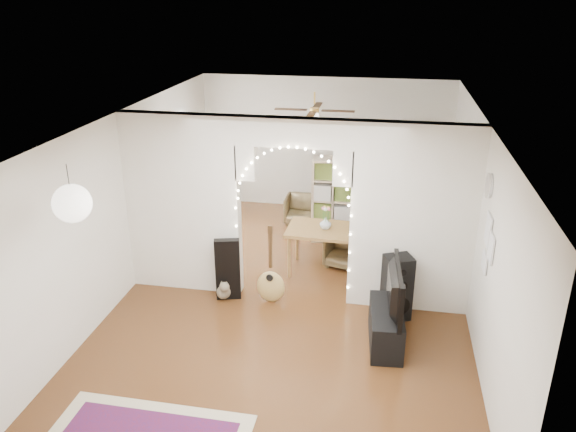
% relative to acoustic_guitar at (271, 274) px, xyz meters
% --- Properties ---
extents(floor, '(7.50, 7.50, 0.00)m').
position_rel_acoustic_guitar_xyz_m(floor, '(0.30, 0.25, -0.45)').
color(floor, black).
rests_on(floor, ground).
extents(ceiling, '(5.00, 7.50, 0.02)m').
position_rel_acoustic_guitar_xyz_m(ceiling, '(0.30, 0.25, 2.25)').
color(ceiling, white).
rests_on(ceiling, wall_back).
extents(wall_back, '(5.00, 0.02, 2.70)m').
position_rel_acoustic_guitar_xyz_m(wall_back, '(0.30, 4.00, 0.90)').
color(wall_back, silver).
rests_on(wall_back, floor).
extents(wall_front, '(5.00, 0.02, 2.70)m').
position_rel_acoustic_guitar_xyz_m(wall_front, '(0.30, -3.50, 0.90)').
color(wall_front, silver).
rests_on(wall_front, floor).
extents(wall_left, '(0.02, 7.50, 2.70)m').
position_rel_acoustic_guitar_xyz_m(wall_left, '(-2.20, 0.25, 0.90)').
color(wall_left, silver).
rests_on(wall_left, floor).
extents(wall_right, '(0.02, 7.50, 2.70)m').
position_rel_acoustic_guitar_xyz_m(wall_right, '(2.80, 0.25, 0.90)').
color(wall_right, silver).
rests_on(wall_right, floor).
extents(divider_wall, '(5.00, 0.20, 2.70)m').
position_rel_acoustic_guitar_xyz_m(divider_wall, '(0.30, 0.25, 0.97)').
color(divider_wall, silver).
rests_on(divider_wall, floor).
extents(fairy_lights, '(1.64, 0.04, 1.60)m').
position_rel_acoustic_guitar_xyz_m(fairy_lights, '(0.30, 0.12, 1.10)').
color(fairy_lights, '#FFEABF').
rests_on(fairy_lights, divider_wall).
extents(window, '(0.04, 1.20, 1.40)m').
position_rel_acoustic_guitar_xyz_m(window, '(-2.17, 2.05, 1.05)').
color(window, white).
rests_on(window, wall_left).
extents(wall_clock, '(0.03, 0.31, 0.31)m').
position_rel_acoustic_guitar_xyz_m(wall_clock, '(2.78, -0.35, 1.65)').
color(wall_clock, white).
rests_on(wall_clock, wall_right).
extents(picture_frames, '(0.02, 0.50, 0.70)m').
position_rel_acoustic_guitar_xyz_m(picture_frames, '(2.78, -0.75, 1.05)').
color(picture_frames, white).
rests_on(picture_frames, wall_right).
extents(paper_lantern, '(0.40, 0.40, 0.40)m').
position_rel_acoustic_guitar_xyz_m(paper_lantern, '(-1.60, -2.15, 1.80)').
color(paper_lantern, white).
rests_on(paper_lantern, ceiling).
extents(ceiling_fan, '(1.10, 1.10, 0.30)m').
position_rel_acoustic_guitar_xyz_m(ceiling_fan, '(0.30, 2.25, 1.95)').
color(ceiling_fan, gold).
rests_on(ceiling_fan, ceiling).
extents(guitar_case, '(0.38, 0.21, 0.95)m').
position_rel_acoustic_guitar_xyz_m(guitar_case, '(-0.64, 0.00, 0.02)').
color(guitar_case, black).
rests_on(guitar_case, floor).
extents(acoustic_guitar, '(0.43, 0.19, 1.04)m').
position_rel_acoustic_guitar_xyz_m(acoustic_guitar, '(0.00, 0.00, 0.00)').
color(acoustic_guitar, '#AC8644').
rests_on(acoustic_guitar, floor).
extents(tabby_cat, '(0.33, 0.54, 0.36)m').
position_rel_acoustic_guitar_xyz_m(tabby_cat, '(-0.70, -0.02, -0.31)').
color(tabby_cat, brown).
rests_on(tabby_cat, floor).
extents(floor_speaker, '(0.46, 0.43, 0.93)m').
position_rel_acoustic_guitar_xyz_m(floor_speaker, '(1.80, -0.09, 0.01)').
color(floor_speaker, black).
rests_on(floor_speaker, floor).
extents(media_console, '(0.47, 1.03, 0.50)m').
position_rel_acoustic_guitar_xyz_m(media_console, '(1.67, -0.77, -0.20)').
color(media_console, black).
rests_on(media_console, floor).
extents(tv, '(0.22, 1.08, 0.62)m').
position_rel_acoustic_guitar_xyz_m(tv, '(1.67, -0.77, 0.36)').
color(tv, black).
rests_on(tv, media_console).
extents(bookcase, '(1.53, 0.51, 1.55)m').
position_rel_acoustic_guitar_xyz_m(bookcase, '(1.03, 2.40, 0.32)').
color(bookcase, '#C2AA8D').
rests_on(bookcase, floor).
extents(dining_table, '(1.23, 0.84, 0.76)m').
position_rel_acoustic_guitar_xyz_m(dining_table, '(0.66, 1.10, 0.23)').
color(dining_table, brown).
rests_on(dining_table, floor).
extents(flower_vase, '(0.19, 0.19, 0.19)m').
position_rel_acoustic_guitar_xyz_m(flower_vase, '(0.66, 1.10, 0.40)').
color(flower_vase, silver).
rests_on(flower_vase, dining_table).
extents(dining_chair_left, '(0.59, 0.60, 0.55)m').
position_rel_acoustic_guitar_xyz_m(dining_chair_left, '(-0.05, 3.07, -0.18)').
color(dining_chair_left, brown).
rests_on(dining_chair_left, floor).
extents(dining_chair_right, '(0.73, 0.74, 0.55)m').
position_rel_acoustic_guitar_xyz_m(dining_chair_right, '(0.97, 1.37, -0.18)').
color(dining_chair_right, brown).
rests_on(dining_chair_right, floor).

